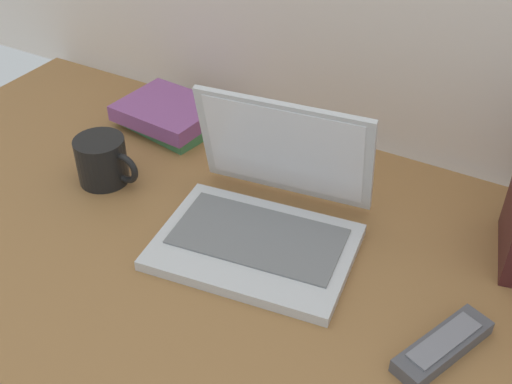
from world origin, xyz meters
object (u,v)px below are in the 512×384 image
at_px(coffee_mug, 103,161).
at_px(remote_control_near, 443,346).
at_px(book_stack, 168,115).
at_px(laptop, 265,212).

distance_m(coffee_mug, remote_control_near, 0.66).
distance_m(remote_control_near, book_stack, 0.73).
bearing_deg(remote_control_near, laptop, 163.78).
xyz_separation_m(laptop, book_stack, (-0.34, 0.20, -0.02)).
distance_m(laptop, remote_control_near, 0.34).
bearing_deg(coffee_mug, laptop, 2.26).
bearing_deg(remote_control_near, book_stack, 155.97).
relative_size(laptop, remote_control_near, 2.05).
height_order(remote_control_near, book_stack, book_stack).
height_order(coffee_mug, book_stack, coffee_mug).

